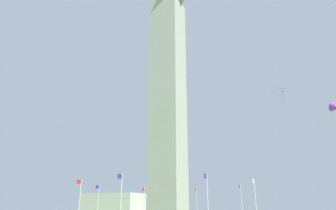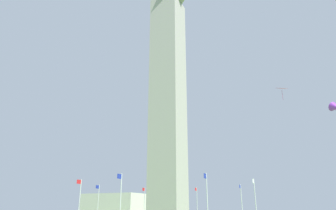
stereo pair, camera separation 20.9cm
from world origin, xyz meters
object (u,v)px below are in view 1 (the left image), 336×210
obelisk_monument (168,87)px  flagpole_n (121,199)px  flagpole_ne (207,199)px  flagpole_s (197,203)px  flagpole_se (242,202)px  flagpole_sw (144,203)px  kite_purple_delta (336,107)px  kite_pink_diamond (282,89)px  flagpole_e (255,201)px  flagpole_nw (79,201)px  distant_building (131,207)px  flagpole_w (98,202)px

obelisk_monument → flagpole_n: 26.52m
flagpole_ne → flagpole_s: 27.92m
flagpole_se → flagpole_sw: bearing=-90.0°
flagpole_sw → flagpole_se: bearing=90.0°
flagpole_n → flagpole_sw: same height
flagpole_ne → kite_purple_delta: (-2.29, 16.97, 11.09)m
flagpole_s → kite_pink_diamond: kite_pink_diamond is taller
flagpole_ne → flagpole_e: same height
obelisk_monument → kite_purple_delta: obelisk_monument is taller
flagpole_ne → flagpole_nw: same height
flagpole_nw → distant_building: bearing=-158.2°
flagpole_n → flagpole_w: size_ratio=1.00×
kite_pink_diamond → kite_purple_delta: size_ratio=0.75×
flagpole_e → kite_pink_diamond: 18.81m
flagpole_e → distant_building: (-36.70, -44.79, -0.53)m
flagpole_sw → flagpole_w: 11.56m
flagpole_n → flagpole_ne: 11.56m
flagpole_sw → flagpole_n: bearing=22.5°
flagpole_ne → kite_pink_diamond: 17.51m
flagpole_s → flagpole_nw: bearing=-22.5°
flagpole_se → flagpole_sw: 21.37m
flagpole_n → kite_purple_delta: kite_purple_delta is taller
flagpole_se → kite_purple_delta: (19.07, 16.97, 11.09)m
flagpole_se → kite_pink_diamond: bearing=26.6°
flagpole_w → distant_building: (-36.70, -14.57, -0.53)m
flagpole_ne → flagpole_se: bearing=180.0°
flagpole_se → kite_pink_diamond: kite_pink_diamond is taller
flagpole_w → kite_purple_delta: 44.96m
flagpole_e → kite_purple_delta: kite_purple_delta is taller
flagpole_e → flagpole_s: same height
distant_building → flagpole_n: bearing=29.8°
flagpole_sw → kite_purple_delta: bearing=63.5°
flagpole_ne → flagpole_se: size_ratio=1.00×
flagpole_s → obelisk_monument: bearing=-0.0°
flagpole_ne → flagpole_nw: 21.37m
flagpole_se → kite_purple_delta: bearing=41.7°
kite_purple_delta → flagpole_nw: bearing=-86.6°
flagpole_n → flagpole_w: (-15.11, -15.11, 0.00)m
obelisk_monument → flagpole_sw: obelisk_monument is taller
flagpole_sw → kite_pink_diamond: bearing=55.9°
flagpole_w → flagpole_sw: bearing=157.5°
obelisk_monument → flagpole_e: size_ratio=6.89×
flagpole_se → flagpole_s: (-4.42, -10.68, 0.00)m
kite_pink_diamond → distant_building: bearing=-133.0°
flagpole_ne → flagpole_e: bearing=157.5°
flagpole_n → kite_pink_diamond: bearing=100.3°
obelisk_monument → flagpole_w: (0.06, -15.11, -21.76)m
flagpole_nw → distant_building: 51.05m
flagpole_w → kite_pink_diamond: 40.76m
flagpole_nw → kite_pink_diamond: 35.09m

